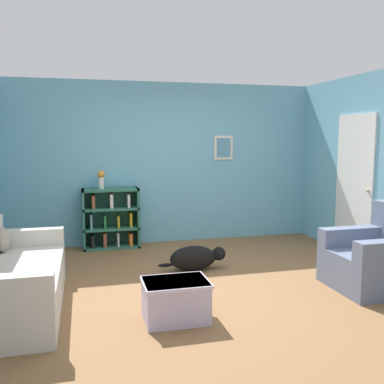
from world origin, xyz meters
TOP-DOWN VIEW (x-y plane):
  - ground_plane at (0.00, 0.00)m, footprint 14.00×14.00m
  - wall_back at (0.00, 2.25)m, footprint 5.60×0.13m
  - couch at (-2.02, -0.24)m, footprint 0.85×1.97m
  - bookshelf at (-0.89, 2.03)m, footprint 0.87×0.34m
  - recliner_chair at (1.94, -0.58)m, footprint 0.92×0.86m
  - coffee_table at (-0.48, -0.87)m, footprint 0.61×0.46m
  - dog at (0.09, 0.57)m, footprint 0.90×0.29m
  - vase at (-1.03, 2.01)m, footprint 0.11×0.11m

SIDE VIEW (x-z plane):
  - ground_plane at x=0.00m, z-range 0.00..0.00m
  - dog at x=0.09m, z-range 0.00..0.32m
  - coffee_table at x=-0.48m, z-range 0.01..0.40m
  - couch at x=-2.02m, z-range -0.11..0.71m
  - recliner_chair at x=1.94m, z-range -0.14..0.81m
  - bookshelf at x=-0.89m, z-range -0.01..0.92m
  - vase at x=-1.03m, z-range 0.95..1.23m
  - wall_back at x=0.00m, z-range 0.00..2.60m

